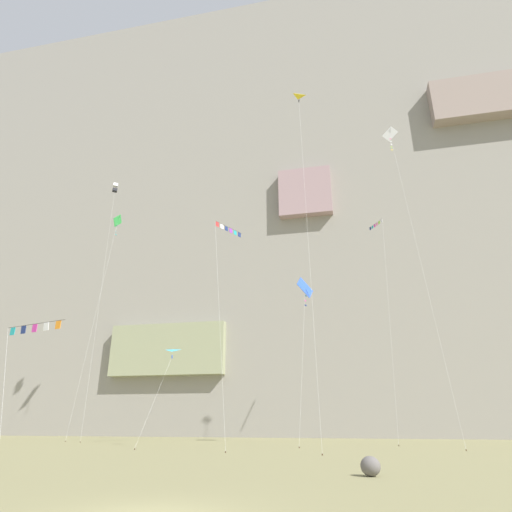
{
  "coord_description": "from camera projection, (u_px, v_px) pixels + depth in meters",
  "views": [
    {
      "loc": [
        5.19,
        -11.07,
        2.19
      ],
      "look_at": [
        -1.75,
        20.89,
        14.7
      ],
      "focal_mm": 30.2,
      "sensor_mm": 36.0,
      "label": 1
    }
  ],
  "objects": [
    {
      "name": "kite_banner_mid_center",
      "position": [
        379.0,
        247.0,
        49.83
      ],
      "size": [
        1.47,
        6.0,
        24.33
      ],
      "color": "black",
      "rests_on": "ground"
    },
    {
      "name": "kite_delta_upper_left",
      "position": [
        170.0,
        359.0,
        38.74
      ],
      "size": [
        2.07,
        3.19,
        7.8
      ],
      "color": "#38B2D1",
      "rests_on": "ground"
    },
    {
      "name": "cliff_face",
      "position": [
        313.0,
        213.0,
        84.98
      ],
      "size": [
        180.0,
        33.6,
        80.96
      ],
      "color": "gray",
      "rests_on": "ground"
    },
    {
      "name": "kite_delta_low_right",
      "position": [
        300.0,
        123.0,
        44.75
      ],
      "size": [
        1.82,
        6.54,
        34.42
      ],
      "color": "yellow",
      "rests_on": "ground"
    },
    {
      "name": "boulder_foreground_right",
      "position": [
        370.0,
        466.0,
        17.99
      ],
      "size": [
        1.14,
        1.12,
        0.79
      ],
      "color": "#605B59",
      "rests_on": "ground"
    },
    {
      "name": "kite_box_far_left",
      "position": [
        115.0,
        190.0,
        59.22
      ],
      "size": [
        2.14,
        3.24,
        32.82
      ],
      "color": "white",
      "rests_on": "ground"
    },
    {
      "name": "kite_diamond_high_left",
      "position": [
        393.0,
        146.0,
        48.45
      ],
      "size": [
        2.67,
        5.27,
        33.79
      ],
      "color": "white",
      "rests_on": "ground"
    },
    {
      "name": "kite_banner_upper_mid",
      "position": [
        33.0,
        331.0,
        28.67
      ],
      "size": [
        5.59,
        3.69,
        8.26
      ],
      "color": "black",
      "rests_on": "ground"
    },
    {
      "name": "kite_diamond_upper_right",
      "position": [
        305.0,
        290.0,
        45.37
      ],
      "size": [
        1.52,
        5.58,
        16.49
      ],
      "color": "blue",
      "rests_on": "ground"
    },
    {
      "name": "kite_diamond_mid_left",
      "position": [
        116.0,
        226.0,
        58.8
      ],
      "size": [
        1.13,
        4.43,
        28.93
      ],
      "color": "green",
      "rests_on": "ground"
    },
    {
      "name": "kite_banner_high_right",
      "position": [
        228.0,
        239.0,
        41.49
      ],
      "size": [
        2.44,
        6.36,
        19.95
      ],
      "color": "black",
      "rests_on": "ground"
    }
  ]
}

